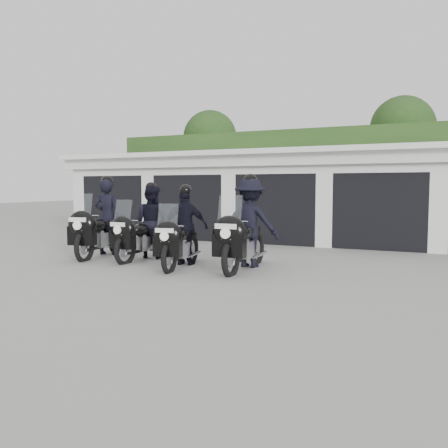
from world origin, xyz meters
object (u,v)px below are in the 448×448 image
at_px(police_bike_c, 183,231).
at_px(police_bike_d, 247,227).
at_px(police_bike_a, 101,223).
at_px(police_bike_b, 147,226).

height_order(police_bike_c, police_bike_d, police_bike_d).
distance_m(police_bike_a, police_bike_d, 4.12).
bearing_deg(police_bike_a, police_bike_b, -3.82).
relative_size(police_bike_b, police_bike_c, 1.04).
distance_m(police_bike_b, police_bike_c, 1.49).
xyz_separation_m(police_bike_b, police_bike_c, (1.37, -0.58, -0.02)).
distance_m(police_bike_a, police_bike_c, 2.72).
bearing_deg(police_bike_d, police_bike_c, -168.52).
relative_size(police_bike_c, police_bike_d, 0.88).
relative_size(police_bike_a, police_bike_b, 1.08).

